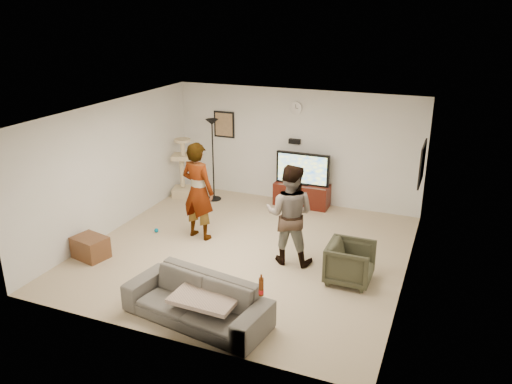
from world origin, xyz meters
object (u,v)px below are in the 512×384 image
at_px(floor_lamp, 213,160).
at_px(beer_bottle, 261,287).
at_px(person_right, 290,214).
at_px(sofa, 197,300).
at_px(tv, 303,169).
at_px(armchair, 350,263).
at_px(person_left, 198,191).
at_px(side_table, 90,247).
at_px(cat_tree, 182,167).
at_px(tv_stand, 302,195).

distance_m(floor_lamp, beer_bottle, 5.19).
bearing_deg(person_right, sofa, 69.19).
xyz_separation_m(tv, armchair, (1.69, -2.86, -0.52)).
distance_m(beer_bottle, armchair, 2.05).
bearing_deg(person_right, armchair, 160.98).
height_order(tv, armchair, tv).
distance_m(tv, person_right, 2.64).
height_order(floor_lamp, person_left, person_left).
bearing_deg(person_right, person_left, -13.41).
bearing_deg(side_table, cat_tree, 91.04).
bearing_deg(tv_stand, person_right, -77.43).
bearing_deg(beer_bottle, cat_tree, 130.45).
bearing_deg(sofa, beer_bottle, 9.00).
bearing_deg(beer_bottle, tv_stand, 100.95).
relative_size(sofa, beer_bottle, 8.34).
relative_size(cat_tree, armchair, 1.92).
distance_m(cat_tree, armchair, 5.03).
height_order(person_left, armchair, person_left).
bearing_deg(cat_tree, sofa, -57.91).
height_order(person_right, armchair, person_right).
bearing_deg(cat_tree, tv_stand, 9.52).
bearing_deg(cat_tree, person_right, -32.79).
height_order(cat_tree, armchair, cat_tree).
relative_size(tv_stand, person_left, 0.65).
bearing_deg(tv, tv_stand, 0.00).
bearing_deg(floor_lamp, side_table, -101.84).
relative_size(armchair, side_table, 1.25).
distance_m(tv, floor_lamp, 1.99).
distance_m(cat_tree, side_table, 3.33).
relative_size(person_right, beer_bottle, 6.93).
bearing_deg(side_table, tv, 54.69).
xyz_separation_m(tv_stand, side_table, (-2.66, -3.75, -0.06)).
height_order(sofa, side_table, sofa).
bearing_deg(person_right, beer_bottle, 94.41).
bearing_deg(tv_stand, tv, 0.00).
relative_size(cat_tree, beer_bottle, 5.52).
bearing_deg(sofa, cat_tree, 131.09).
bearing_deg(beer_bottle, person_left, 132.41).
relative_size(tv_stand, person_right, 0.69).
distance_m(person_left, armchair, 3.11).
bearing_deg(person_right, tv_stand, -81.98).
bearing_deg(armchair, sofa, 136.84).
relative_size(cat_tree, side_table, 2.40).
xyz_separation_m(floor_lamp, beer_bottle, (2.86, -4.32, -0.18)).
xyz_separation_m(floor_lamp, side_table, (-0.71, -3.36, -0.73)).
distance_m(tv, beer_bottle, 4.80).
relative_size(tv, person_left, 0.63).
bearing_deg(beer_bottle, floor_lamp, 123.51).
xyz_separation_m(person_left, beer_bottle, (2.22, -2.43, -0.19)).
height_order(tv_stand, cat_tree, cat_tree).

